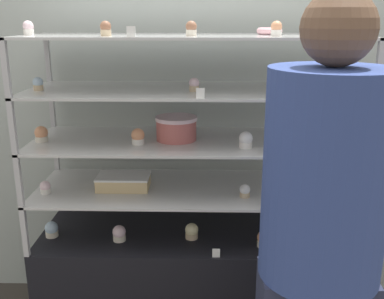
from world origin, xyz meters
TOP-DOWN VIEW (x-y plane):
  - back_wall at (0.00, 0.42)m, footprint 8.00×0.05m
  - display_base at (0.00, 0.00)m, footprint 1.57×0.55m
  - display_riser_lower at (0.00, 0.00)m, footprint 1.57×0.55m
  - display_riser_middle at (0.00, 0.00)m, footprint 1.57×0.55m
  - display_riser_upper at (0.00, 0.00)m, footprint 1.57×0.55m
  - display_riser_top at (0.00, 0.00)m, footprint 1.57×0.55m
  - layer_cake_centerpiece at (-0.08, 0.00)m, footprint 0.20×0.20m
  - sheet_cake_frosted at (-0.35, -0.02)m, footprint 0.26×0.16m
  - cupcake_0 at (-0.72, -0.06)m, footprint 0.07×0.07m
  - cupcake_1 at (-0.36, -0.10)m, footprint 0.07×0.07m
  - cupcake_2 at (-0.00, -0.07)m, footprint 0.07×0.07m
  - cupcake_3 at (0.35, -0.14)m, footprint 0.07×0.07m
  - cupcake_4 at (0.72, -0.14)m, footprint 0.07×0.07m
  - price_tag_0 at (0.12, -0.26)m, footprint 0.04×0.00m
  - cupcake_5 at (-0.72, -0.10)m, footprint 0.05×0.05m
  - cupcake_6 at (0.26, -0.12)m, footprint 0.05×0.05m
  - cupcake_7 at (0.73, -0.13)m, footprint 0.05×0.05m
  - price_tag_1 at (0.37, -0.26)m, footprint 0.04×0.00m
  - cupcake_8 at (-0.73, -0.05)m, footprint 0.06×0.06m
  - cupcake_9 at (-0.25, -0.08)m, footprint 0.06×0.06m
  - cupcake_10 at (0.25, -0.13)m, footprint 0.06×0.06m
  - cupcake_11 at (0.72, -0.14)m, footprint 0.06×0.06m
  - price_tag_2 at (0.41, -0.26)m, footprint 0.04×0.00m
  - cupcake_12 at (-0.72, -0.06)m, footprint 0.05×0.05m
  - cupcake_13 at (0.01, -0.06)m, footprint 0.05×0.05m
  - cupcake_14 at (0.73, -0.05)m, footprint 0.05×0.05m
  - price_tag_3 at (0.04, -0.26)m, footprint 0.04×0.00m
  - cupcake_15 at (-0.74, -0.05)m, footprint 0.05×0.05m
  - cupcake_16 at (-0.37, -0.14)m, footprint 0.05×0.05m
  - cupcake_17 at (0.00, -0.14)m, footprint 0.05×0.05m
  - cupcake_18 at (0.36, -0.14)m, footprint 0.05×0.05m
  - cupcake_19 at (0.74, -0.12)m, footprint 0.05×0.05m
  - price_tag_4 at (-0.24, -0.26)m, footprint 0.04×0.00m
  - donut_glazed at (0.36, 0.05)m, footprint 0.12×0.12m
  - customer_figure at (0.45, -0.75)m, footprint 0.41×0.41m

SIDE VIEW (x-z plane):
  - display_base at x=0.00m, z-range 0.00..0.58m
  - price_tag_0 at x=0.12m, z-range 0.58..0.63m
  - cupcake_0 at x=-0.72m, z-range 0.58..0.66m
  - cupcake_1 at x=-0.36m, z-range 0.58..0.66m
  - cupcake_2 at x=0.00m, z-range 0.58..0.66m
  - cupcake_3 at x=0.35m, z-range 0.58..0.66m
  - cupcake_4 at x=0.72m, z-range 0.58..0.66m
  - display_riser_lower at x=0.00m, z-range 0.70..0.95m
  - price_tag_1 at x=0.37m, z-range 0.83..0.88m
  - cupcake_5 at x=-0.72m, z-range 0.83..0.89m
  - cupcake_6 at x=0.26m, z-range 0.83..0.89m
  - cupcake_7 at x=0.73m, z-range 0.83..0.89m
  - sheet_cake_frosted at x=-0.35m, z-range 0.83..0.90m
  - customer_figure at x=0.45m, z-range 0.06..1.81m
  - display_riser_middle at x=0.00m, z-range 0.95..1.20m
  - price_tag_2 at x=0.41m, z-range 1.08..1.13m
  - cupcake_8 at x=-0.73m, z-range 1.08..1.16m
  - cupcake_9 at x=-0.25m, z-range 1.08..1.16m
  - cupcake_10 at x=0.25m, z-range 1.08..1.16m
  - cupcake_11 at x=0.72m, z-range 1.08..1.16m
  - layer_cake_centerpiece at x=-0.08m, z-range 1.08..1.20m
  - back_wall at x=0.00m, z-range 0.00..2.60m
  - display_riser_upper at x=0.00m, z-range 1.20..1.45m
  - price_tag_3 at x=0.04m, z-range 1.33..1.38m
  - cupcake_12 at x=-0.72m, z-range 1.33..1.40m
  - cupcake_13 at x=0.01m, z-range 1.33..1.40m
  - cupcake_14 at x=0.73m, z-range 1.33..1.40m
  - display_riser_top at x=0.00m, z-range 1.45..1.70m
  - donut_glazed at x=0.36m, z-range 1.59..1.62m
  - price_tag_4 at x=-0.24m, z-range 1.59..1.63m
  - cupcake_15 at x=-0.74m, z-range 1.58..1.65m
  - cupcake_16 at x=-0.37m, z-range 1.58..1.65m
  - cupcake_17 at x=0.00m, z-range 1.58..1.65m
  - cupcake_18 at x=0.36m, z-range 1.58..1.65m
  - cupcake_19 at x=0.74m, z-range 1.58..1.65m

